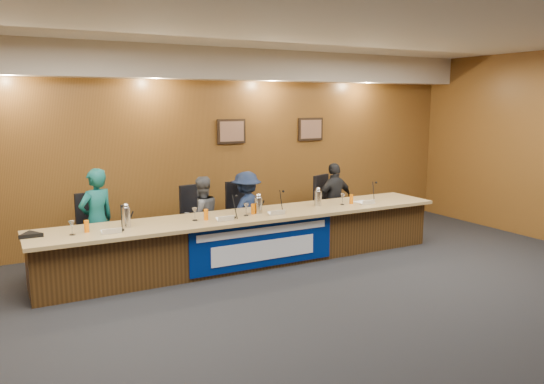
{
  "coord_description": "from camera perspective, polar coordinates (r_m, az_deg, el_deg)",
  "views": [
    {
      "loc": [
        -3.29,
        -4.39,
        2.35
      ],
      "look_at": [
        0.4,
        2.49,
        1.02
      ],
      "focal_mm": 35.0,
      "sensor_mm": 36.0,
      "label": 1
    }
  ],
  "objects": [
    {
      "name": "floor",
      "position": [
        5.97,
        8.19,
        -13.6
      ],
      "size": [
        10.0,
        10.0,
        0.0
      ],
      "primitive_type": "plane",
      "color": "black",
      "rests_on": "ground"
    },
    {
      "name": "ceiling",
      "position": [
        5.55,
        9.02,
        18.37
      ],
      "size": [
        10.0,
        8.0,
        0.04
      ],
      "primitive_type": "cube",
      "color": "silver",
      "rests_on": "wall_back"
    },
    {
      "name": "wall_back",
      "position": [
        9.05,
        -6.78,
        4.86
      ],
      "size": [
        10.0,
        0.04,
        3.2
      ],
      "primitive_type": "cube",
      "color": "brown",
      "rests_on": "floor"
    },
    {
      "name": "soffit",
      "position": [
        8.8,
        -6.34,
        13.53
      ],
      "size": [
        10.0,
        0.5,
        0.5
      ],
      "primitive_type": "cube",
      "color": "beige",
      "rests_on": "wall_back"
    },
    {
      "name": "dais_body",
      "position": [
        7.81,
        -2.27,
        -5.17
      ],
      "size": [
        6.0,
        0.8,
        0.7
      ],
      "primitive_type": "cube",
      "color": "#3C260F",
      "rests_on": "floor"
    },
    {
      "name": "dais_top",
      "position": [
        7.68,
        -2.12,
        -2.55
      ],
      "size": [
        6.1,
        0.95,
        0.05
      ],
      "primitive_type": "cube",
      "color": "#A28450",
      "rests_on": "dais_body"
    },
    {
      "name": "banner",
      "position": [
        7.44,
        -0.86,
        -5.67
      ],
      "size": [
        2.2,
        0.02,
        0.65
      ],
      "primitive_type": "cube",
      "color": "#001765",
      "rests_on": "dais_body"
    },
    {
      "name": "banner_text_upper",
      "position": [
        7.38,
        -0.82,
        -4.2
      ],
      "size": [
        2.0,
        0.01,
        0.1
      ],
      "primitive_type": "cube",
      "color": "silver",
      "rests_on": "banner"
    },
    {
      "name": "banner_text_lower",
      "position": [
        7.45,
        -0.81,
        -6.29
      ],
      "size": [
        1.6,
        0.01,
        0.28
      ],
      "primitive_type": "cube",
      "color": "silver",
      "rests_on": "banner"
    },
    {
      "name": "wall_photo_left",
      "position": [
        9.15,
        -4.39,
        6.52
      ],
      "size": [
        0.52,
        0.04,
        0.42
      ],
      "primitive_type": "cube",
      "color": "black",
      "rests_on": "wall_back"
    },
    {
      "name": "wall_photo_right",
      "position": [
        9.91,
        4.16,
        6.76
      ],
      "size": [
        0.52,
        0.04,
        0.42
      ],
      "primitive_type": "cube",
      "color": "black",
      "rests_on": "wall_back"
    },
    {
      "name": "panelist_a",
      "position": [
        7.75,
        -18.32,
        -2.91
      ],
      "size": [
        0.62,
        0.53,
        1.45
      ],
      "primitive_type": "imported",
      "rotation": [
        0.0,
        0.0,
        3.55
      ],
      "color": "#0F504C",
      "rests_on": "floor"
    },
    {
      "name": "panelist_b",
      "position": [
        8.16,
        -7.58,
        -2.65
      ],
      "size": [
        0.65,
        0.54,
        1.24
      ],
      "primitive_type": "imported",
      "rotation": [
        0.0,
        0.0,
        3.26
      ],
      "color": "#4B4D51",
      "rests_on": "floor"
    },
    {
      "name": "panelist_c",
      "position": [
        8.44,
        -2.76,
        -2.06
      ],
      "size": [
        0.93,
        0.72,
        1.27
      ],
      "primitive_type": "imported",
      "rotation": [
        0.0,
        0.0,
        3.48
      ],
      "color": "#131F3C",
      "rests_on": "floor"
    },
    {
      "name": "panelist_d",
      "position": [
        9.28,
        6.75,
        -0.9
      ],
      "size": [
        0.8,
        0.39,
        1.31
      ],
      "primitive_type": "imported",
      "rotation": [
        0.0,
        0.0,
        3.24
      ],
      "color": "black",
      "rests_on": "floor"
    },
    {
      "name": "office_chair_a",
      "position": [
        7.9,
        -18.36,
        -4.52
      ],
      "size": [
        0.54,
        0.54,
        0.08
      ],
      "primitive_type": "cube",
      "rotation": [
        0.0,
        0.0,
        0.13
      ],
      "color": "black",
      "rests_on": "floor"
    },
    {
      "name": "office_chair_b",
      "position": [
        8.28,
        -7.8,
        -3.46
      ],
      "size": [
        0.55,
        0.55,
        0.08
      ],
      "primitive_type": "cube",
      "rotation": [
        0.0,
        0.0,
        0.15
      ],
      "color": "black",
      "rests_on": "floor"
    },
    {
      "name": "office_chair_c",
      "position": [
        8.57,
        -3.04,
        -2.94
      ],
      "size": [
        0.5,
        0.5,
        0.08
      ],
      "primitive_type": "cube",
      "rotation": [
        0.0,
        0.0,
        0.04
      ],
      "color": "black",
      "rests_on": "floor"
    },
    {
      "name": "office_chair_d",
      "position": [
        9.4,
        6.38,
        -1.86
      ],
      "size": [
        0.64,
        0.64,
        0.08
      ],
      "primitive_type": "cube",
      "rotation": [
        0.0,
        0.0,
        0.43
      ],
      "color": "black",
      "rests_on": "floor"
    },
    {
      "name": "nameplate_a",
      "position": [
        6.79,
        -16.85,
        -3.98
      ],
      "size": [
        0.24,
        0.08,
        0.1
      ],
      "primitive_type": "cube",
      "rotation": [
        0.31,
        0.0,
        0.0
      ],
      "color": "white",
      "rests_on": "dais_top"
    },
    {
      "name": "microphone_a",
      "position": [
        6.94,
        -15.89,
        -3.94
      ],
      "size": [
        0.07,
        0.07,
        0.02
      ],
      "primitive_type": "cylinder",
      "color": "black",
      "rests_on": "dais_top"
    },
    {
      "name": "juice_glass_a",
      "position": [
        6.97,
        -19.32,
        -3.51
      ],
      "size": [
        0.06,
        0.06,
        0.15
      ],
      "primitive_type": "cylinder",
      "color": "orange",
      "rests_on": "dais_top"
    },
    {
      "name": "water_glass_a",
      "position": [
        6.88,
        -20.72,
        -3.64
      ],
      "size": [
        0.08,
        0.08,
        0.18
      ],
      "primitive_type": "cylinder",
      "color": "silver",
      "rests_on": "dais_top"
    },
    {
      "name": "nameplate_b",
      "position": [
        7.22,
        -4.96,
        -2.79
      ],
      "size": [
        0.24,
        0.08,
        0.1
      ],
      "primitive_type": "cube",
      "rotation": [
        0.31,
        0.0,
        0.0
      ],
      "color": "white",
      "rests_on": "dais_top"
    },
    {
      "name": "microphone_b",
      "position": [
        7.4,
        -4.15,
        -2.76
      ],
      "size": [
        0.07,
        0.07,
        0.02
      ],
      "primitive_type": "cylinder",
      "color": "black",
      "rests_on": "dais_top"
    },
    {
      "name": "juice_glass_b",
      "position": [
        7.31,
        -7.11,
        -2.43
      ],
      "size": [
        0.06,
        0.06,
        0.15
      ],
      "primitive_type": "cylinder",
      "color": "orange",
      "rests_on": "dais_top"
    },
    {
      "name": "water_glass_b",
      "position": [
        7.28,
        -8.31,
        -2.38
      ],
      "size": [
        0.08,
        0.08,
        0.18
      ],
      "primitive_type": "cylinder",
      "color": "silver",
      "rests_on": "dais_top"
    },
    {
      "name": "nameplate_c",
      "position": [
        7.57,
        0.61,
        -2.17
      ],
      "size": [
        0.24,
        0.08,
        0.1
      ],
      "primitive_type": "cube",
      "rotation": [
        0.31,
        0.0,
        0.0
      ],
      "color": "white",
      "rests_on": "dais_top"
    },
    {
      "name": "microphone_c",
      "position": [
        7.75,
        0.86,
        -2.15
      ],
      "size": [
        0.07,
        0.07,
        0.02
      ],
      "primitive_type": "cylinder",
      "color": "black",
      "rests_on": "dais_top"
    },
    {
      "name": "juice_glass_c",
      "position": [
        7.64,
        -2.05,
        -1.83
      ],
      "size": [
        0.06,
        0.06,
        0.15
      ],
      "primitive_type": "cylinder",
      "color": "orange",
      "rests_on": "dais_top"
    },
    {
      "name": "water_glass_c",
      "position": [
        7.53,
        -2.79,
        -1.9
      ],
      "size": [
        0.08,
        0.08,
        0.18
      ],
      "primitive_type": "cylinder",
      "color": "silver",
      "rests_on": "dais_top"
    },
    {
      "name": "nameplate_d",
      "position": [
        8.48,
        10.33,
        -1.04
      ],
      "size": [
        0.24,
        0.08,
        0.1
      ],
      "primitive_type": "cube",
      "rotation": [
        0.31,
        0.0,
        0.0
      ],
      "color": "white",
      "rests_on": "dais_top"
    },
    {
      "name": "microphone_d",
      "position": [
        8.73,
        10.67,
        -0.98
      ],
      "size": [
        0.07,
        0.07,
        0.02
      ],
      "primitive_type": "cylinder",
      "color": "black",
      "rests_on": "dais_top"
    },
    {
      "name": "juice_glass_d",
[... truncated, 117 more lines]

